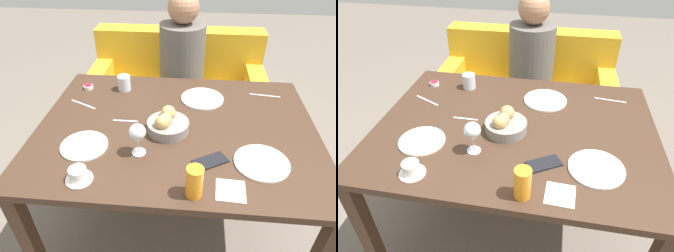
# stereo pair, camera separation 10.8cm
# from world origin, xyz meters

# --- Properties ---
(ground_plane) EXTENTS (10.00, 10.00, 0.00)m
(ground_plane) POSITION_xyz_m (0.00, 0.00, 0.00)
(ground_plane) COLOR #6B6056
(dining_table) EXTENTS (1.41, 1.06, 0.78)m
(dining_table) POSITION_xyz_m (0.00, 0.00, 0.69)
(dining_table) COLOR #3D281C
(dining_table) RESTS_ON ground_plane
(couch) EXTENTS (1.43, 0.70, 0.86)m
(couch) POSITION_xyz_m (-0.06, 1.06, 0.31)
(couch) COLOR gold
(couch) RESTS_ON ground_plane
(seated_person) EXTENTS (0.34, 0.44, 1.24)m
(seated_person) POSITION_xyz_m (-0.02, 0.91, 0.53)
(seated_person) COLOR #23232D
(seated_person) RESTS_ON ground_plane
(bread_basket) EXTENTS (0.21, 0.21, 0.11)m
(bread_basket) POSITION_xyz_m (-0.04, -0.05, 0.82)
(bread_basket) COLOR gray
(bread_basket) RESTS_ON dining_table
(plate_near_left) EXTENTS (0.22, 0.22, 0.01)m
(plate_near_left) POSITION_xyz_m (-0.42, -0.21, 0.78)
(plate_near_left) COLOR white
(plate_near_left) RESTS_ON dining_table
(plate_near_right) EXTENTS (0.24, 0.24, 0.01)m
(plate_near_right) POSITION_xyz_m (0.39, -0.25, 0.78)
(plate_near_right) COLOR white
(plate_near_right) RESTS_ON dining_table
(plate_far_center) EXTENTS (0.24, 0.24, 0.01)m
(plate_far_center) POSITION_xyz_m (0.13, 0.27, 0.78)
(plate_far_center) COLOR white
(plate_far_center) RESTS_ON dining_table
(juice_glass) EXTENTS (0.07, 0.07, 0.13)m
(juice_glass) POSITION_xyz_m (0.10, -0.45, 0.85)
(juice_glass) COLOR orange
(juice_glass) RESTS_ON dining_table
(water_tumbler) EXTENTS (0.08, 0.08, 0.09)m
(water_tumbler) POSITION_xyz_m (-0.34, 0.35, 0.82)
(water_tumbler) COLOR silver
(water_tumbler) RESTS_ON dining_table
(wine_glass) EXTENTS (0.08, 0.08, 0.16)m
(wine_glass) POSITION_xyz_m (-0.16, -0.23, 0.89)
(wine_glass) COLOR silver
(wine_glass) RESTS_ON dining_table
(coffee_cup) EXTENTS (0.11, 0.11, 0.06)m
(coffee_cup) POSITION_xyz_m (-0.37, -0.42, 0.81)
(coffee_cup) COLOR white
(coffee_cup) RESTS_ON dining_table
(jam_bowl_berry) EXTENTS (0.06, 0.06, 0.03)m
(jam_bowl_berry) POSITION_xyz_m (-0.57, 0.34, 0.79)
(jam_bowl_berry) COLOR white
(jam_bowl_berry) RESTS_ON dining_table
(fork_silver) EXTENTS (0.16, 0.09, 0.00)m
(fork_silver) POSITION_xyz_m (-0.54, 0.15, 0.78)
(fork_silver) COLOR #B7B7BC
(fork_silver) RESTS_ON dining_table
(knife_silver) EXTENTS (0.18, 0.03, 0.00)m
(knife_silver) POSITION_xyz_m (0.50, 0.35, 0.78)
(knife_silver) COLOR #B7B7BC
(knife_silver) RESTS_ON dining_table
(spoon_coffee) EXTENTS (0.13, 0.01, 0.00)m
(spoon_coffee) POSITION_xyz_m (-0.27, 0.01, 0.78)
(spoon_coffee) COLOR #B7B7BC
(spoon_coffee) RESTS_ON dining_table
(napkin) EXTENTS (0.12, 0.12, 0.00)m
(napkin) POSITION_xyz_m (0.24, -0.42, 0.78)
(napkin) COLOR silver
(napkin) RESTS_ON dining_table
(cell_phone) EXTENTS (0.17, 0.14, 0.01)m
(cell_phone) POSITION_xyz_m (0.17, -0.26, 0.78)
(cell_phone) COLOR black
(cell_phone) RESTS_ON dining_table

